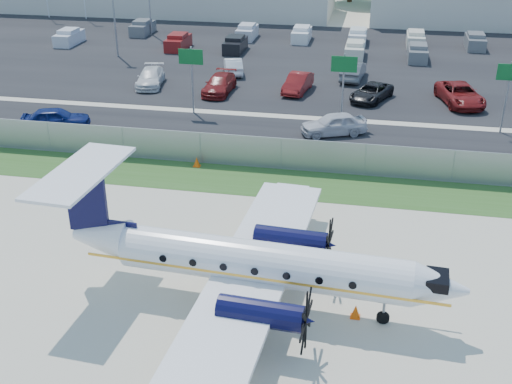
# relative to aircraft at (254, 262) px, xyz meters

# --- Properties ---
(ground) EXTENTS (170.00, 170.00, 0.00)m
(ground) POSITION_rel_aircraft_xyz_m (-1.02, -0.28, -2.02)
(ground) COLOR beige
(ground) RESTS_ON ground
(grass_verge) EXTENTS (170.00, 4.00, 0.02)m
(grass_verge) POSITION_rel_aircraft_xyz_m (-1.02, 11.72, -2.01)
(grass_verge) COLOR #2D561E
(grass_verge) RESTS_ON ground
(access_road) EXTENTS (170.00, 8.00, 0.02)m
(access_road) POSITION_rel_aircraft_xyz_m (-1.02, 18.72, -2.00)
(access_road) COLOR black
(access_road) RESTS_ON ground
(parking_lot) EXTENTS (170.00, 32.00, 0.02)m
(parking_lot) POSITION_rel_aircraft_xyz_m (-1.02, 39.72, -2.00)
(parking_lot) COLOR black
(parking_lot) RESTS_ON ground
(perimeter_fence) EXTENTS (120.00, 0.06, 1.99)m
(perimeter_fence) POSITION_rel_aircraft_xyz_m (-1.02, 13.72, -1.01)
(perimeter_fence) COLOR gray
(perimeter_fence) RESTS_ON ground
(sign_left) EXTENTS (1.80, 0.26, 5.00)m
(sign_left) POSITION_rel_aircraft_xyz_m (-9.02, 22.63, 1.60)
(sign_left) COLOR gray
(sign_left) RESTS_ON ground
(sign_mid) EXTENTS (1.80, 0.26, 5.00)m
(sign_mid) POSITION_rel_aircraft_xyz_m (1.98, 22.63, 1.60)
(sign_mid) COLOR gray
(sign_mid) RESTS_ON ground
(sign_right) EXTENTS (1.80, 0.26, 5.00)m
(sign_right) POSITION_rel_aircraft_xyz_m (12.98, 22.63, 1.60)
(sign_right) COLOR gray
(sign_right) RESTS_ON ground
(light_pole_nw) EXTENTS (0.90, 0.35, 9.09)m
(light_pole_nw) POSITION_rel_aircraft_xyz_m (-21.02, 37.72, 3.22)
(light_pole_nw) COLOR gray
(light_pole_nw) RESTS_ON ground
(tree_line) EXTENTS (112.00, 6.00, 14.00)m
(tree_line) POSITION_rel_aircraft_xyz_m (-1.02, 73.72, -2.02)
(tree_line) COLOR #1C5E1B
(tree_line) RESTS_ON ground
(aircraft) EXTENTS (16.88, 16.65, 5.22)m
(aircraft) POSITION_rel_aircraft_xyz_m (0.00, 0.00, 0.00)
(aircraft) COLOR white
(aircraft) RESTS_ON ground
(cone_nose) EXTENTS (0.40, 0.40, 0.57)m
(cone_nose) POSITION_rel_aircraft_xyz_m (4.15, -0.14, -1.75)
(cone_nose) COLOR #F55407
(cone_nose) RESTS_ON ground
(cone_starboard_wing) EXTENTS (0.44, 0.44, 0.62)m
(cone_starboard_wing) POSITION_rel_aircraft_xyz_m (-6.12, 13.15, -1.72)
(cone_starboard_wing) COLOR #F55407
(cone_starboard_wing) RESTS_ON ground
(road_car_west) EXTENTS (5.00, 3.28, 1.58)m
(road_car_west) POSITION_rel_aircraft_xyz_m (-17.47, 17.53, -2.02)
(road_car_west) COLOR navy
(road_car_west) RESTS_ON ground
(road_car_mid) EXTENTS (4.83, 3.39, 1.53)m
(road_car_mid) POSITION_rel_aircraft_xyz_m (1.63, 20.15, -2.02)
(road_car_mid) COLOR silver
(road_car_mid) RESTS_ON ground
(parked_car_a) EXTENTS (2.83, 5.20, 1.43)m
(parked_car_a) POSITION_rel_aircraft_xyz_m (-14.51, 28.82, -2.02)
(parked_car_a) COLOR silver
(parked_car_a) RESTS_ON ground
(parked_car_b) EXTENTS (2.15, 5.06, 1.45)m
(parked_car_b) POSITION_rel_aircraft_xyz_m (-8.31, 27.97, -2.02)
(parked_car_b) COLOR maroon
(parked_car_b) RESTS_ON ground
(parked_car_c) EXTENTS (2.23, 4.75, 1.51)m
(parked_car_c) POSITION_rel_aircraft_xyz_m (-2.04, 29.42, -2.02)
(parked_car_c) COLOR maroon
(parked_car_c) RESTS_ON ground
(parked_car_d) EXTENTS (3.78, 5.16, 1.30)m
(parked_car_d) POSITION_rel_aircraft_xyz_m (3.96, 28.31, -2.02)
(parked_car_d) COLOR black
(parked_car_d) RESTS_ON ground
(parked_car_e) EXTENTS (3.93, 6.15, 1.58)m
(parked_car_e) POSITION_rel_aircraft_xyz_m (10.74, 28.64, -2.02)
(parked_car_e) COLOR maroon
(parked_car_e) RESTS_ON ground
(parked_car_f) EXTENTS (2.66, 4.55, 1.42)m
(parked_car_f) POSITION_rel_aircraft_xyz_m (-8.47, 33.85, -2.02)
(parked_car_f) COLOR silver
(parked_car_f) RESTS_ON ground
(parked_car_g) EXTENTS (2.18, 4.96, 1.59)m
(parked_car_g) POSITION_rel_aircraft_xyz_m (2.22, 33.94, -2.02)
(parked_car_g) COLOR #595B5E
(parked_car_g) RESTS_ON ground
(far_parking_rows) EXTENTS (56.00, 10.00, 1.60)m
(far_parking_rows) POSITION_rel_aircraft_xyz_m (-1.02, 44.72, -2.02)
(far_parking_rows) COLOR gray
(far_parking_rows) RESTS_ON ground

